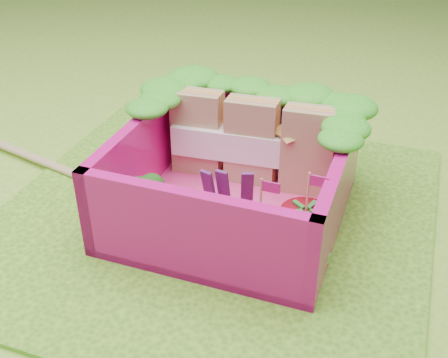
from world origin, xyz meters
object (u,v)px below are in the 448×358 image
at_px(chopsticks, 81,177).
at_px(bento_box, 233,177).
at_px(broccoli, 139,195).
at_px(strawberry_left, 259,233).
at_px(sandwich_stack, 252,142).
at_px(strawberry_right, 304,232).

bearing_deg(chopsticks, bento_box, -1.84).
distance_m(bento_box, broccoli, 0.56).
xyz_separation_m(strawberry_left, chopsticks, (-1.37, 0.38, -0.16)).
bearing_deg(broccoli, sandwich_stack, 53.65).
xyz_separation_m(broccoli, chopsticks, (-0.63, 0.33, -0.21)).
height_order(strawberry_right, chopsticks, strawberry_right).
bearing_deg(strawberry_left, bento_box, 128.48).
xyz_separation_m(bento_box, chopsticks, (-1.10, 0.04, -0.25)).
bearing_deg(strawberry_right, chopsticks, 169.14).
bearing_deg(bento_box, strawberry_right, -28.56).
bearing_deg(bento_box, broccoli, -147.96).
bearing_deg(broccoli, strawberry_left, -3.30).
relative_size(bento_box, chopsticks, 0.53).
height_order(broccoli, strawberry_left, strawberry_left).
bearing_deg(sandwich_stack, strawberry_right, -51.84).
height_order(bento_box, strawberry_right, strawberry_right).
bearing_deg(strawberry_right, broccoli, -178.54).
distance_m(broccoli, chopsticks, 0.74).
distance_m(bento_box, chopsticks, 1.13).
height_order(bento_box, chopsticks, bento_box).
relative_size(sandwich_stack, chopsticks, 0.44).
relative_size(broccoli, strawberry_right, 0.61).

